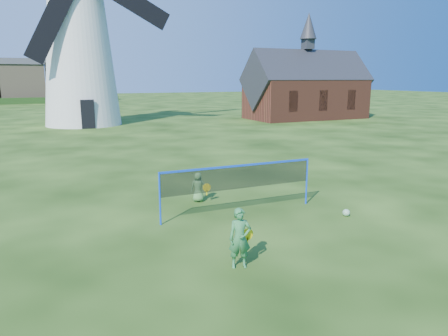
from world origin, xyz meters
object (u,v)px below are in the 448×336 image
windmill (79,46)px  chapel (306,90)px  badminton_net (239,178)px  player_boy (198,187)px  play_ball (346,213)px  player_girl (240,238)px

windmill → chapel: (21.82, -2.89, -3.91)m
windmill → badminton_net: windmill is taller
player_boy → play_ball: size_ratio=4.61×
windmill → chapel: windmill is taller
windmill → play_ball: (4.39, -29.94, -6.77)m
badminton_net → play_ball: badminton_net is taller
chapel → player_boy: (-20.98, -23.74, -2.47)m
badminton_net → windmill: bearing=93.1°
player_girl → play_ball: size_ratio=6.18×
chapel → play_ball: chapel is taller
chapel → play_ball: (-17.43, -27.05, -2.86)m
badminton_net → play_ball: 3.43m
chapel → badminton_net: 32.62m
badminton_net → chapel: bearing=51.4°
chapel → badminton_net: bearing=-128.6°
windmill → badminton_net: bearing=-86.9°
player_boy → play_ball: 4.87m
windmill → chapel: 22.36m
chapel → play_ball: 32.31m
badminton_net → play_ball: size_ratio=22.95×
player_boy → player_girl: bearing=101.7°
player_boy → windmill: bearing=-65.7°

